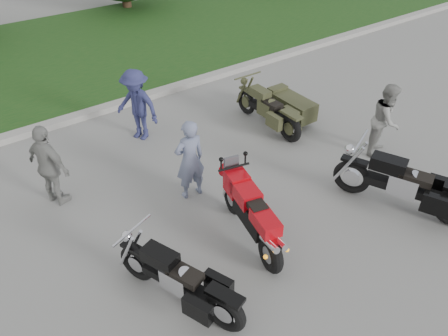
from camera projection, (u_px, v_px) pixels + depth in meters
ground at (273, 248)px, 7.14m from camera, size 80.00×80.00×0.00m
curb at (116, 105)px, 11.02m from camera, size 60.00×0.30×0.15m
grass_strip at (59, 55)px, 13.73m from camera, size 60.00×8.00×0.14m
sportbike_red at (252, 213)px, 6.98m from camera, size 0.69×2.03×0.98m
cruiser_left at (183, 283)px, 6.03m from camera, size 0.94×2.10×0.84m
cruiser_right at (409, 188)px, 7.65m from camera, size 1.17×2.37×0.97m
cruiser_sidecar at (283, 108)px, 10.21m from camera, size 1.12×2.21×0.85m
person_stripe at (190, 160)px, 7.81m from camera, size 0.61×0.42×1.59m
person_grey at (386, 120)px, 9.01m from camera, size 0.94×0.85×1.56m
person_denim at (137, 105)px, 9.45m from camera, size 1.00×1.21×1.63m
person_back at (49, 166)px, 7.65m from camera, size 0.73×1.01×1.59m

